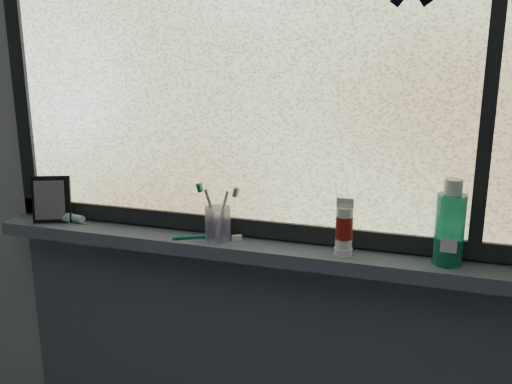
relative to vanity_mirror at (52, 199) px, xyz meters
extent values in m
cube|color=#9EA3A8|center=(0.66, 0.08, 0.16)|extent=(3.00, 0.01, 2.50)
cube|color=#4B5465|center=(0.66, 0.01, -0.09)|extent=(1.62, 0.14, 0.04)
cube|color=silver|center=(0.66, 0.06, 0.44)|extent=(1.50, 0.01, 1.00)
cube|color=black|center=(0.66, 0.06, -0.04)|extent=(1.60, 0.03, 0.05)
cube|color=black|center=(-0.12, 0.06, 0.44)|extent=(0.05, 0.03, 1.10)
cube|color=black|center=(1.26, 0.06, 0.44)|extent=(0.03, 0.03, 1.00)
cube|color=black|center=(0.00, 0.00, 0.00)|extent=(0.13, 0.10, 0.15)
cylinder|color=#B7A9E0|center=(0.56, 0.00, -0.03)|extent=(0.08, 0.08, 0.10)
cylinder|color=#20A57A|center=(1.19, 0.01, 0.04)|extent=(0.07, 0.07, 0.19)
cylinder|color=silver|center=(0.93, -0.01, 0.01)|extent=(0.05, 0.05, 0.11)
camera|label=1|loc=(1.15, -1.45, 0.48)|focal=40.00mm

